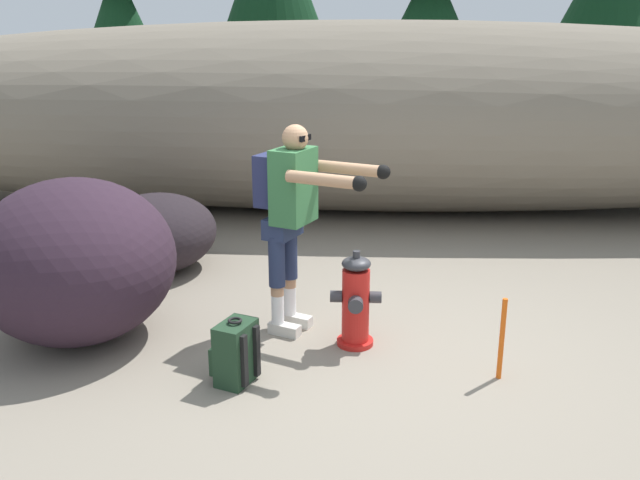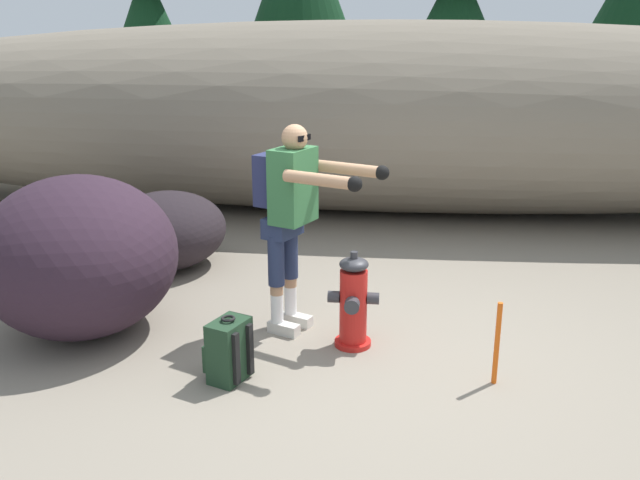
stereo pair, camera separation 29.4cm
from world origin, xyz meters
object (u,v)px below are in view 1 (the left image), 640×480
Objects in this scene: boulder_mid at (75,261)px; utility_worker at (292,205)px; survey_stake at (502,339)px; fire_hydrant at (356,302)px; boulder_small at (156,233)px; spare_backpack at (235,353)px; boulder_large at (75,240)px.

utility_worker is at bearing 6.69° from boulder_mid.
boulder_mid is 3.24m from survey_stake.
fire_hydrant is at bearing 155.03° from survey_stake.
boulder_small is at bearing 141.79° from fire_hydrant.
fire_hydrant is at bearing -38.21° from boulder_small.
boulder_small is 3.66m from survey_stake.
utility_worker reaches higher than spare_backpack.
boulder_mid reaches higher than survey_stake.
utility_worker is 2.14m from boulder_small.
survey_stake is at bearing -28.54° from boulder_large.
boulder_small is (-1.19, 2.21, 0.17)m from spare_backpack.
utility_worker is 1.05× the size of boulder_mid.
utility_worker is at bearing -30.85° from boulder_large.
boulder_large is (-2.37, 1.42, -0.77)m from utility_worker.
spare_backpack is 0.78× the size of survey_stake.
boulder_mid reaches higher than boulder_small.
boulder_small is at bearing 84.23° from boulder_mid.
boulder_mid is (0.70, -1.61, 0.35)m from boulder_large.
boulder_large is at bearing 176.23° from boulder_small.
boulder_small is at bearing 161.71° from utility_worker.
survey_stake is (1.83, 0.15, 0.08)m from spare_backpack.
spare_backpack is at bearing -87.07° from utility_worker.
survey_stake is (3.88, -2.11, 0.01)m from boulder_large.
boulder_small is at bearing 145.81° from survey_stake.
boulder_mid is at bearing -4.02° from spare_backpack.
fire_hydrant is 1.27× the size of survey_stake.
boulder_large is at bearing 150.26° from fire_hydrant.
fire_hydrant is 1.62× the size of spare_backpack.
boulder_large is at bearing 172.83° from utility_worker.
boulder_mid is at bearing 179.26° from fire_hydrant.
boulder_mid reaches higher than boulder_large.
utility_worker is 1.32× the size of boulder_small.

